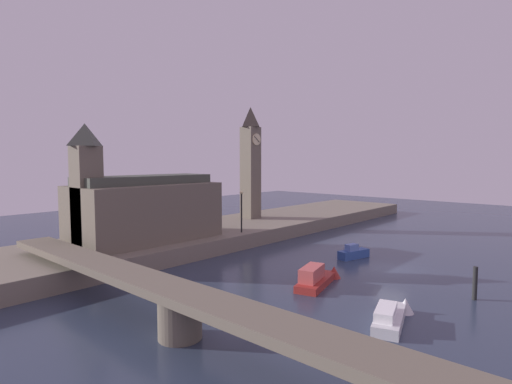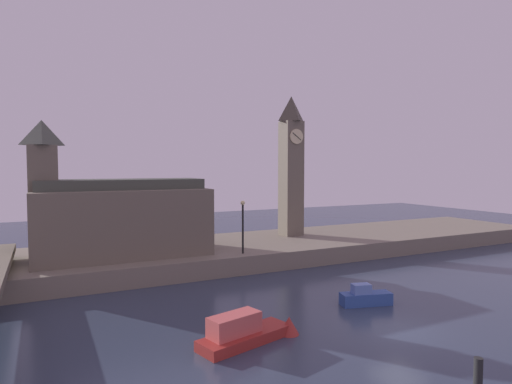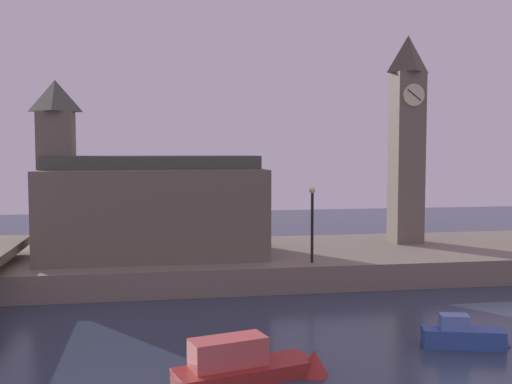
{
  "view_description": "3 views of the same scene",
  "coord_description": "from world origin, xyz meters",
  "px_view_note": "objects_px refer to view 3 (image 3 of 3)",
  "views": [
    {
      "loc": [
        -32.0,
        -13.53,
        9.05
      ],
      "look_at": [
        -0.24,
        14.77,
        5.64
      ],
      "focal_mm": 28.4,
      "sensor_mm": 36.0,
      "label": 1
    },
    {
      "loc": [
        -16.45,
        -16.36,
        8.56
      ],
      "look_at": [
        -0.88,
        14.99,
        6.52
      ],
      "focal_mm": 30.21,
      "sensor_mm": 36.0,
      "label": 2
    },
    {
      "loc": [
        -10.88,
        -18.14,
        7.94
      ],
      "look_at": [
        -5.09,
        15.82,
        5.55
      ],
      "focal_mm": 42.76,
      "sensor_mm": 36.0,
      "label": 3
    }
  ],
  "objects_px": {
    "clock_tower": "(407,137)",
    "boat_dinghy_red": "(259,365)",
    "streetlamp": "(312,216)",
    "parliament_hall": "(146,205)",
    "boat_tour_blue": "(468,335)"
  },
  "relations": [
    {
      "from": "streetlamp",
      "to": "boat_tour_blue",
      "type": "bearing_deg",
      "value": -72.34
    },
    {
      "from": "clock_tower",
      "to": "streetlamp",
      "type": "bearing_deg",
      "value": -142.66
    },
    {
      "from": "parliament_hall",
      "to": "streetlamp",
      "type": "xyz_separation_m",
      "value": [
        9.33,
        -3.84,
        -0.42
      ]
    },
    {
      "from": "clock_tower",
      "to": "boat_tour_blue",
      "type": "distance_m",
      "value": 20.05
    },
    {
      "from": "clock_tower",
      "to": "boat_dinghy_red",
      "type": "relative_size",
      "value": 2.41
    },
    {
      "from": "streetlamp",
      "to": "boat_dinghy_red",
      "type": "relative_size",
      "value": 0.73
    },
    {
      "from": "streetlamp",
      "to": "boat_tour_blue",
      "type": "xyz_separation_m",
      "value": [
        3.54,
        -11.13,
        -3.69
      ]
    },
    {
      "from": "streetlamp",
      "to": "boat_tour_blue",
      "type": "height_order",
      "value": "streetlamp"
    },
    {
      "from": "streetlamp",
      "to": "boat_tour_blue",
      "type": "distance_m",
      "value": 12.25
    },
    {
      "from": "boat_dinghy_red",
      "to": "parliament_hall",
      "type": "bearing_deg",
      "value": 103.16
    },
    {
      "from": "boat_dinghy_red",
      "to": "clock_tower",
      "type": "bearing_deg",
      "value": 54.69
    },
    {
      "from": "boat_tour_blue",
      "to": "boat_dinghy_red",
      "type": "bearing_deg",
      "value": -167.82
    },
    {
      "from": "boat_dinghy_red",
      "to": "streetlamp",
      "type": "bearing_deg",
      "value": 67.61
    },
    {
      "from": "streetlamp",
      "to": "boat_dinghy_red",
      "type": "distance_m",
      "value": 14.59
    },
    {
      "from": "parliament_hall",
      "to": "boat_dinghy_red",
      "type": "relative_size",
      "value": 2.25
    }
  ]
}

